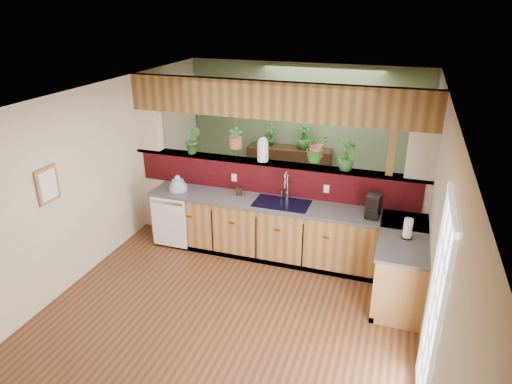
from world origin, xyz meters
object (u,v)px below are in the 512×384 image
(paper_towel, at_px, (408,229))
(dish_stack, at_px, (178,186))
(coffee_maker, at_px, (374,207))
(shelving_console, at_px, (289,174))
(faucet, at_px, (286,184))
(glass_jar, at_px, (263,149))
(soap_dispenser, at_px, (239,189))

(paper_towel, bearing_deg, dish_stack, 171.80)
(coffee_maker, bearing_deg, shelving_console, 136.47)
(faucet, height_order, dish_stack, faucet)
(dish_stack, xyz_separation_m, paper_towel, (3.45, -0.50, 0.05))
(glass_jar, bearing_deg, shelving_console, 91.68)
(soap_dispenser, distance_m, glass_jar, 0.71)
(soap_dispenser, relative_size, glass_jar, 0.50)
(faucet, height_order, paper_towel, faucet)
(faucet, height_order, soap_dispenser, faucet)
(coffee_maker, distance_m, paper_towel, 0.68)
(soap_dispenser, distance_m, paper_towel, 2.56)
(dish_stack, height_order, coffee_maker, coffee_maker)
(faucet, height_order, coffee_maker, faucet)
(faucet, xyz_separation_m, coffee_maker, (1.29, -0.19, -0.09))
(faucet, bearing_deg, coffee_maker, -8.27)
(faucet, bearing_deg, dish_stack, -173.75)
(faucet, relative_size, glass_jar, 1.21)
(faucet, distance_m, coffee_maker, 1.30)
(faucet, xyz_separation_m, glass_jar, (-0.44, 0.22, 0.43))
(glass_jar, bearing_deg, coffee_maker, -13.22)
(paper_towel, bearing_deg, coffee_maker, 132.96)
(faucet, relative_size, paper_towel, 1.60)
(coffee_maker, height_order, glass_jar, glass_jar)
(paper_towel, distance_m, glass_jar, 2.43)
(coffee_maker, height_order, shelving_console, coffee_maker)
(dish_stack, distance_m, glass_jar, 1.45)
(dish_stack, height_order, glass_jar, glass_jar)
(soap_dispenser, relative_size, shelving_console, 0.12)
(faucet, xyz_separation_m, soap_dispenser, (-0.73, -0.06, -0.15))
(faucet, xyz_separation_m, shelving_console, (-0.49, 2.12, -0.64))
(dish_stack, distance_m, soap_dispenser, 0.98)
(faucet, bearing_deg, glass_jar, 153.50)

